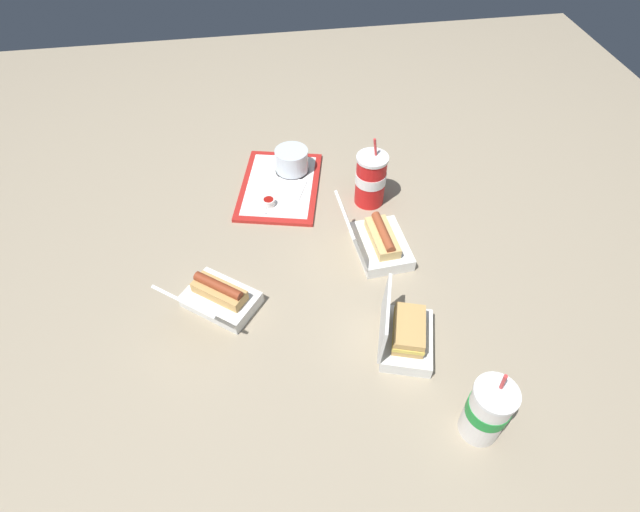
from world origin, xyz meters
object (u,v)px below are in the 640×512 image
(ketchup_cup, at_px, (269,202))
(soda_cup_back, at_px, (371,179))
(food_tray, at_px, (280,186))
(clamshell_hotdog_center, at_px, (218,298))
(clamshell_sandwich_corner, at_px, (405,334))
(cake_container, at_px, (292,161))
(soda_cup_center, at_px, (487,411))
(plastic_fork, at_px, (263,203))
(clamshell_hotdog_left, at_px, (378,242))

(ketchup_cup, distance_m, soda_cup_back, 0.34)
(food_tray, distance_m, ketchup_cup, 0.11)
(food_tray, bearing_deg, clamshell_hotdog_center, 155.85)
(clamshell_sandwich_corner, xyz_separation_m, clamshell_hotdog_center, (0.19, 0.47, -0.00))
(cake_container, distance_m, clamshell_hotdog_center, 0.61)
(ketchup_cup, xyz_separation_m, soda_cup_center, (-0.82, -0.41, 0.06))
(plastic_fork, height_order, soda_cup_back, soda_cup_back)
(plastic_fork, bearing_deg, clamshell_hotdog_center, 157.58)
(food_tray, xyz_separation_m, ketchup_cup, (-0.10, 0.05, 0.02))
(clamshell_hotdog_center, bearing_deg, clamshell_sandwich_corner, -112.47)
(clamshell_sandwich_corner, relative_size, clamshell_hotdog_left, 1.00)
(cake_container, bearing_deg, ketchup_cup, 150.07)
(soda_cup_center, bearing_deg, clamshell_sandwich_corner, 24.14)
(plastic_fork, bearing_deg, clamshell_hotdog_left, -129.52)
(clamshell_hotdog_center, height_order, soda_cup_back, soda_cup_back)
(cake_container, bearing_deg, clamshell_hotdog_center, 154.13)
(plastic_fork, xyz_separation_m, clamshell_hotdog_left, (-0.26, -0.32, 0.03))
(soda_cup_back, bearing_deg, clamshell_hotdog_left, 173.51)
(ketchup_cup, relative_size, plastic_fork, 0.36)
(clamshell_sandwich_corner, height_order, soda_cup_back, soda_cup_back)
(clamshell_sandwich_corner, bearing_deg, clamshell_hotdog_center, 67.53)
(food_tray, distance_m, clamshell_hotdog_left, 0.43)
(clamshell_hotdog_left, height_order, soda_cup_back, soda_cup_back)
(clamshell_sandwich_corner, relative_size, soda_cup_back, 0.89)
(food_tray, relative_size, clamshell_hotdog_center, 1.57)
(cake_container, xyz_separation_m, ketchup_cup, (-0.17, 0.10, -0.03))
(food_tray, xyz_separation_m, soda_cup_back, (-0.11, -0.29, 0.09))
(soda_cup_back, bearing_deg, soda_cup_center, -174.68)
(clamshell_hotdog_left, relative_size, soda_cup_center, 0.91)
(clamshell_hotdog_center, bearing_deg, cake_container, -25.87)
(cake_container, xyz_separation_m, clamshell_hotdog_left, (-0.41, -0.21, -0.01))
(cake_container, height_order, clamshell_sandwich_corner, clamshell_sandwich_corner)
(plastic_fork, bearing_deg, soda_cup_center, -154.21)
(clamshell_sandwich_corner, bearing_deg, ketchup_cup, 27.28)
(food_tray, height_order, plastic_fork, plastic_fork)
(clamshell_sandwich_corner, bearing_deg, food_tray, 20.49)
(food_tray, xyz_separation_m, soda_cup_center, (-0.92, -0.36, 0.08))
(ketchup_cup, relative_size, clamshell_hotdog_left, 0.19)
(soda_cup_back, bearing_deg, cake_container, 51.96)
(clamshell_sandwich_corner, height_order, clamshell_hotdog_left, clamshell_hotdog_left)
(food_tray, relative_size, cake_container, 3.59)
(clamshell_hotdog_left, xyz_separation_m, clamshell_hotdog_center, (-0.14, 0.48, -0.00))
(cake_container, bearing_deg, clamshell_sandwich_corner, -164.93)
(ketchup_cup, relative_size, clamshell_hotdog_center, 0.15)
(food_tray, xyz_separation_m, clamshell_sandwich_corner, (-0.67, -0.25, 0.04))
(ketchup_cup, bearing_deg, soda_cup_back, -92.77)
(cake_container, xyz_separation_m, clamshell_hotdog_center, (-0.55, 0.27, -0.01))
(plastic_fork, height_order, clamshell_sandwich_corner, clamshell_sandwich_corner)
(clamshell_sandwich_corner, relative_size, soda_cup_center, 0.91)
(ketchup_cup, xyz_separation_m, clamshell_hotdog_center, (-0.38, 0.17, 0.01))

